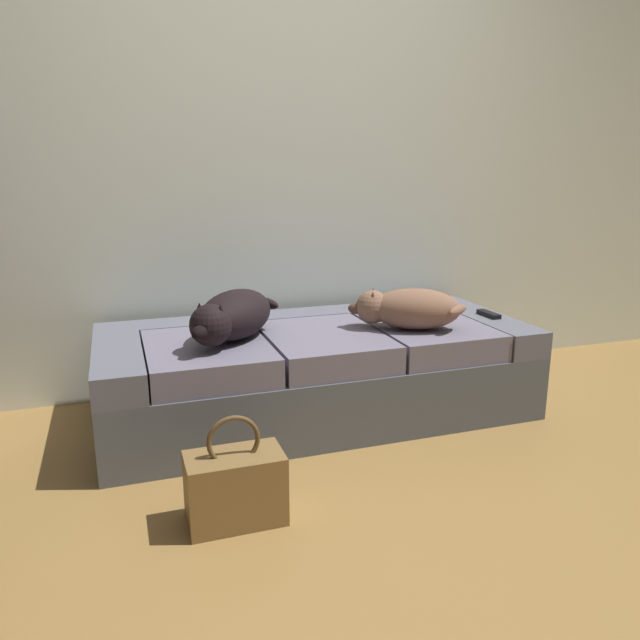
{
  "coord_description": "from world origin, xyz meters",
  "views": [
    {
      "loc": [
        -0.87,
        -1.52,
        1.15
      ],
      "look_at": [
        0.0,
        1.01,
        0.47
      ],
      "focal_mm": 33.93,
      "sensor_mm": 36.0,
      "label": 1
    }
  ],
  "objects": [
    {
      "name": "ground_plane",
      "position": [
        0.0,
        0.0,
        0.0
      ],
      "size": [
        10.0,
        10.0,
        0.0
      ],
      "primitive_type": "plane",
      "color": "olive"
    },
    {
      "name": "back_wall",
      "position": [
        0.0,
        1.61,
        1.4
      ],
      "size": [
        6.4,
        0.1,
        2.8
      ],
      "primitive_type": "cube",
      "color": "silver",
      "rests_on": "ground"
    },
    {
      "name": "couch",
      "position": [
        0.0,
        1.06,
        0.21
      ],
      "size": [
        1.98,
        0.86,
        0.42
      ],
      "color": "#525862",
      "rests_on": "ground"
    },
    {
      "name": "dog_dark",
      "position": [
        -0.41,
        0.99,
        0.53
      ],
      "size": [
        0.49,
        0.55,
        0.21
      ],
      "color": "black",
      "rests_on": "couch"
    },
    {
      "name": "dog_tan",
      "position": [
        0.4,
        0.92,
        0.52
      ],
      "size": [
        0.53,
        0.38,
        0.19
      ],
      "color": "#886048",
      "rests_on": "couch"
    },
    {
      "name": "tv_remote",
      "position": [
        0.89,
        1.0,
        0.43
      ],
      "size": [
        0.05,
        0.15,
        0.02
      ],
      "primitive_type": "cube",
      "rotation": [
        0.0,
        0.0,
        0.02
      ],
      "color": "black",
      "rests_on": "couch"
    },
    {
      "name": "handbag",
      "position": [
        -0.55,
        0.27,
        0.13
      ],
      "size": [
        0.32,
        0.18,
        0.38
      ],
      "color": "olive",
      "rests_on": "ground"
    }
  ]
}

